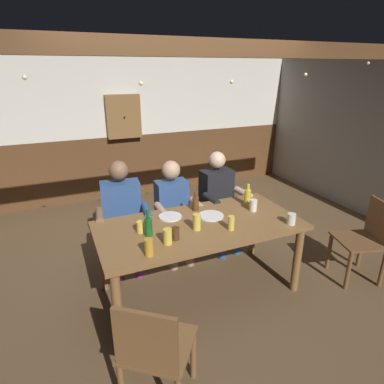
{
  "coord_description": "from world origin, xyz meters",
  "views": [
    {
      "loc": [
        -1.19,
        -2.65,
        2.16
      ],
      "look_at": [
        0.0,
        0.09,
        1.02
      ],
      "focal_mm": 30.54,
      "sensor_mm": 36.0,
      "label": 1
    }
  ],
  "objects_px": {
    "plate_0": "(170,217)",
    "bottle_1": "(196,203)",
    "pint_glass_1": "(291,219)",
    "pint_glass_5": "(175,234)",
    "pint_glass_2": "(149,247)",
    "pint_glass_6": "(253,205)",
    "pint_glass_4": "(197,222)",
    "plate_1": "(211,216)",
    "person_1": "(174,206)",
    "dining_table": "(199,232)",
    "person_0": "(122,212)",
    "bottle_2": "(148,226)",
    "wall_dart_cabinet": "(123,117)",
    "person_2": "(219,197)",
    "pint_glass_7": "(141,227)",
    "pint_glass_3": "(231,223)",
    "bottle_0": "(248,197)",
    "chair_empty_near_left": "(366,238)",
    "chair_empty_near_right": "(154,351)",
    "pint_glass_0": "(168,236)"
  },
  "relations": [
    {
      "from": "pint_glass_2",
      "to": "person_1",
      "type": "bearing_deg",
      "value": 60.25
    },
    {
      "from": "person_0",
      "to": "bottle_2",
      "type": "relative_size",
      "value": 4.87
    },
    {
      "from": "plate_0",
      "to": "bottle_1",
      "type": "bearing_deg",
      "value": 10.63
    },
    {
      "from": "pint_glass_2",
      "to": "wall_dart_cabinet",
      "type": "height_order",
      "value": "wall_dart_cabinet"
    },
    {
      "from": "pint_glass_6",
      "to": "pint_glass_7",
      "type": "distance_m",
      "value": 1.2
    },
    {
      "from": "pint_glass_7",
      "to": "pint_glass_5",
      "type": "bearing_deg",
      "value": -46.15
    },
    {
      "from": "bottle_2",
      "to": "pint_glass_4",
      "type": "bearing_deg",
      "value": -8.12
    },
    {
      "from": "pint_glass_2",
      "to": "pint_glass_7",
      "type": "bearing_deg",
      "value": 84.12
    },
    {
      "from": "pint_glass_7",
      "to": "person_1",
      "type": "bearing_deg",
      "value": 48.97
    },
    {
      "from": "bottle_2",
      "to": "pint_glass_1",
      "type": "bearing_deg",
      "value": -13.69
    },
    {
      "from": "pint_glass_4",
      "to": "pint_glass_6",
      "type": "height_order",
      "value": "pint_glass_4"
    },
    {
      "from": "pint_glass_5",
      "to": "pint_glass_4",
      "type": "bearing_deg",
      "value": 21.08
    },
    {
      "from": "person_0",
      "to": "pint_glass_7",
      "type": "distance_m",
      "value": 0.67
    },
    {
      "from": "dining_table",
      "to": "bottle_1",
      "type": "xyz_separation_m",
      "value": [
        0.1,
        0.31,
        0.17
      ]
    },
    {
      "from": "dining_table",
      "to": "chair_empty_near_right",
      "type": "xyz_separation_m",
      "value": [
        -0.79,
        -1.02,
        -0.18
      ]
    },
    {
      "from": "person_2",
      "to": "bottle_0",
      "type": "bearing_deg",
      "value": 95.21
    },
    {
      "from": "person_0",
      "to": "person_1",
      "type": "bearing_deg",
      "value": -174.29
    },
    {
      "from": "plate_0",
      "to": "bottle_1",
      "type": "distance_m",
      "value": 0.32
    },
    {
      "from": "plate_1",
      "to": "bottle_2",
      "type": "relative_size",
      "value": 1.0
    },
    {
      "from": "pint_glass_0",
      "to": "pint_glass_4",
      "type": "bearing_deg",
      "value": 22.53
    },
    {
      "from": "person_1",
      "to": "pint_glass_6",
      "type": "bearing_deg",
      "value": 136.02
    },
    {
      "from": "bottle_0",
      "to": "pint_glass_7",
      "type": "height_order",
      "value": "bottle_0"
    },
    {
      "from": "pint_glass_5",
      "to": "pint_glass_7",
      "type": "xyz_separation_m",
      "value": [
        -0.24,
        0.25,
        -0.0
      ]
    },
    {
      "from": "plate_1",
      "to": "pint_glass_7",
      "type": "bearing_deg",
      "value": -176.5
    },
    {
      "from": "bottle_2",
      "to": "pint_glass_5",
      "type": "height_order",
      "value": "bottle_2"
    },
    {
      "from": "bottle_0",
      "to": "pint_glass_4",
      "type": "xyz_separation_m",
      "value": [
        -0.74,
        -0.31,
        -0.02
      ]
    },
    {
      "from": "plate_1",
      "to": "wall_dart_cabinet",
      "type": "xyz_separation_m",
      "value": [
        -0.22,
        2.78,
        0.64
      ]
    },
    {
      "from": "dining_table",
      "to": "bottle_0",
      "type": "xyz_separation_m",
      "value": [
        0.67,
        0.21,
        0.19
      ]
    },
    {
      "from": "bottle_1",
      "to": "pint_glass_5",
      "type": "height_order",
      "value": "bottle_1"
    },
    {
      "from": "dining_table",
      "to": "pint_glass_2",
      "type": "bearing_deg",
      "value": -149.98
    },
    {
      "from": "pint_glass_3",
      "to": "pint_glass_6",
      "type": "distance_m",
      "value": 0.51
    },
    {
      "from": "plate_0",
      "to": "bottle_1",
      "type": "relative_size",
      "value": 1.14
    },
    {
      "from": "plate_0",
      "to": "pint_glass_2",
      "type": "bearing_deg",
      "value": -123.3
    },
    {
      "from": "person_2",
      "to": "pint_glass_1",
      "type": "distance_m",
      "value": 1.09
    },
    {
      "from": "bottle_0",
      "to": "pint_glass_1",
      "type": "distance_m",
      "value": 0.58
    },
    {
      "from": "pint_glass_3",
      "to": "pint_glass_4",
      "type": "xyz_separation_m",
      "value": [
        -0.29,
        0.13,
        0.01
      ]
    },
    {
      "from": "plate_0",
      "to": "pint_glass_0",
      "type": "height_order",
      "value": "pint_glass_0"
    },
    {
      "from": "pint_glass_1",
      "to": "pint_glass_5",
      "type": "bearing_deg",
      "value": 171.73
    },
    {
      "from": "pint_glass_2",
      "to": "pint_glass_6",
      "type": "bearing_deg",
      "value": 17.97
    },
    {
      "from": "pint_glass_1",
      "to": "pint_glass_7",
      "type": "distance_m",
      "value": 1.42
    },
    {
      "from": "dining_table",
      "to": "wall_dart_cabinet",
      "type": "distance_m",
      "value": 2.98
    },
    {
      "from": "chair_empty_near_left",
      "to": "wall_dart_cabinet",
      "type": "xyz_separation_m",
      "value": [
        -1.76,
        3.39,
        0.93
      ]
    },
    {
      "from": "chair_empty_near_left",
      "to": "pint_glass_0",
      "type": "height_order",
      "value": "pint_glass_0"
    },
    {
      "from": "person_1",
      "to": "person_2",
      "type": "relative_size",
      "value": 0.96
    },
    {
      "from": "pint_glass_5",
      "to": "wall_dart_cabinet",
      "type": "height_order",
      "value": "wall_dart_cabinet"
    },
    {
      "from": "pint_glass_6",
      "to": "chair_empty_near_left",
      "type": "bearing_deg",
      "value": -27.59
    },
    {
      "from": "bottle_2",
      "to": "plate_1",
      "type": "bearing_deg",
      "value": 11.46
    },
    {
      "from": "bottle_1",
      "to": "person_0",
      "type": "bearing_deg",
      "value": 149.38
    },
    {
      "from": "chair_empty_near_right",
      "to": "pint_glass_7",
      "type": "distance_m",
      "value": 1.15
    },
    {
      "from": "plate_1",
      "to": "person_1",
      "type": "bearing_deg",
      "value": 106.45
    }
  ]
}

